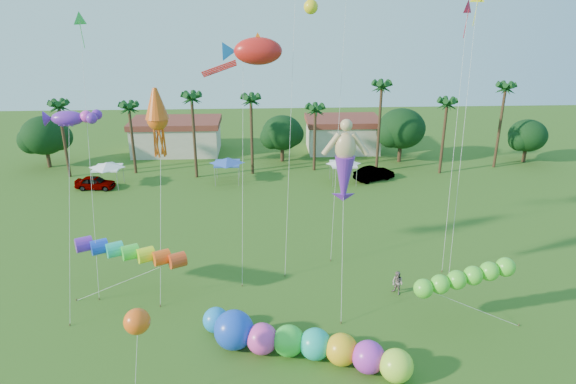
{
  "coord_description": "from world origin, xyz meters",
  "views": [
    {
      "loc": [
        -1.65,
        -22.29,
        21.54
      ],
      "look_at": [
        0.0,
        10.0,
        9.0
      ],
      "focal_mm": 32.0,
      "sensor_mm": 36.0,
      "label": 1
    }
  ],
  "objects_px": {
    "caterpillar_inflatable": "(303,344)",
    "car_b": "(374,174)",
    "spectator_b": "(397,283)",
    "blue_ball": "(216,320)",
    "car_a": "(95,183)"
  },
  "relations": [
    {
      "from": "spectator_b",
      "to": "caterpillar_inflatable",
      "type": "xyz_separation_m",
      "value": [
        -7.8,
        -7.08,
        0.14
      ]
    },
    {
      "from": "car_b",
      "to": "spectator_b",
      "type": "relative_size",
      "value": 2.7
    },
    {
      "from": "spectator_b",
      "to": "blue_ball",
      "type": "height_order",
      "value": "spectator_b"
    },
    {
      "from": "car_b",
      "to": "blue_ball",
      "type": "bearing_deg",
      "value": 125.8
    },
    {
      "from": "spectator_b",
      "to": "blue_ball",
      "type": "relative_size",
      "value": 1.07
    },
    {
      "from": "caterpillar_inflatable",
      "to": "blue_ball",
      "type": "distance_m",
      "value": 6.47
    },
    {
      "from": "car_b",
      "to": "spectator_b",
      "type": "height_order",
      "value": "spectator_b"
    },
    {
      "from": "spectator_b",
      "to": "caterpillar_inflatable",
      "type": "height_order",
      "value": "caterpillar_inflatable"
    },
    {
      "from": "caterpillar_inflatable",
      "to": "car_b",
      "type": "bearing_deg",
      "value": 90.13
    },
    {
      "from": "car_a",
      "to": "spectator_b",
      "type": "bearing_deg",
      "value": -123.35
    },
    {
      "from": "spectator_b",
      "to": "caterpillar_inflatable",
      "type": "bearing_deg",
      "value": -87.48
    },
    {
      "from": "car_b",
      "to": "blue_ball",
      "type": "relative_size",
      "value": 2.9
    },
    {
      "from": "car_b",
      "to": "spectator_b",
      "type": "xyz_separation_m",
      "value": [
        -3.57,
        -25.62,
        0.1
      ]
    },
    {
      "from": "car_b",
      "to": "car_a",
      "type": "bearing_deg",
      "value": 68.12
    },
    {
      "from": "car_a",
      "to": "car_b",
      "type": "distance_m",
      "value": 33.44
    }
  ]
}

